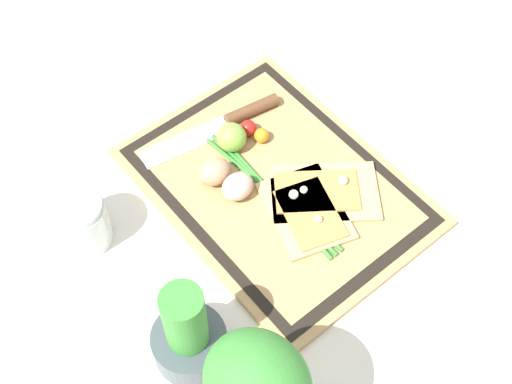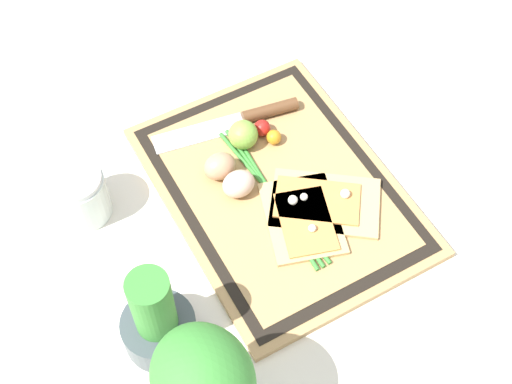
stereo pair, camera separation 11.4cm
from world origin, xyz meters
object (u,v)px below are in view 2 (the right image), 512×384
egg_brown (220,166)px  herb_pot (157,321)px  pizza_slice_far (305,218)px  knife (250,117)px  egg_pink (239,184)px  pizza_slice_near (323,202)px  lime (243,135)px  cherry_tomato_yellow (274,137)px  cherry_tomato_red (262,128)px  sauce_jar (80,197)px

egg_brown → herb_pot: herb_pot is taller
pizza_slice_far → knife: bearing=-5.9°
egg_pink → herb_pot: (-0.16, 0.22, 0.02)m
pizza_slice_near → lime: (0.17, 0.05, 0.02)m
lime → cherry_tomato_yellow: (-0.02, -0.05, -0.01)m
pizza_slice_near → cherry_tomato_red: (0.18, 0.01, 0.01)m
pizza_slice_near → sauce_jar: bearing=61.2°
pizza_slice_near → egg_brown: 0.18m
pizza_slice_far → cherry_tomato_red: (0.19, -0.03, 0.01)m
sauce_jar → pizza_slice_far: bearing=-123.5°
knife → sauce_jar: bearing=94.3°
lime → herb_pot: (-0.25, 0.27, 0.02)m
egg_pink → cherry_tomato_yellow: 0.12m
pizza_slice_far → sauce_jar: size_ratio=1.93×
knife → lime: 0.06m
pizza_slice_near → herb_pot: bearing=103.1°
lime → egg_pink: bearing=147.2°
lime → pizza_slice_far: bearing=-176.0°
pizza_slice_near → egg_pink: size_ratio=3.81×
cherry_tomato_yellow → pizza_slice_near: bearing=-177.5°
cherry_tomato_yellow → herb_pot: herb_pot is taller
herb_pot → lime: bearing=-47.6°
pizza_slice_far → cherry_tomato_yellow: (0.16, -0.04, 0.01)m
sauce_jar → lime: bearing=-93.3°
egg_brown → cherry_tomato_yellow: 0.11m
lime → sauce_jar: bearing=86.7°
knife → cherry_tomato_yellow: bearing=-168.9°
pizza_slice_far → egg_brown: (0.14, 0.08, 0.02)m
cherry_tomato_red → sauce_jar: sauce_jar is taller
lime → cherry_tomato_red: size_ratio=1.78×
cherry_tomato_red → lime: bearing=97.4°
pizza_slice_far → egg_brown: 0.16m
pizza_slice_far → cherry_tomato_red: cherry_tomato_red is taller
pizza_slice_near → cherry_tomato_yellow: 0.15m
cherry_tomato_red → herb_pot: herb_pot is taller
knife → sauce_jar: size_ratio=2.80×
pizza_slice_near → pizza_slice_far: (-0.01, 0.04, 0.00)m
lime → herb_pot: herb_pot is taller
cherry_tomato_yellow → herb_pot: size_ratio=0.15×
pizza_slice_far → egg_brown: size_ratio=3.32×
pizza_slice_far → cherry_tomato_red: 0.19m
cherry_tomato_red → egg_brown: bearing=112.3°
egg_brown → egg_pink: (-0.05, -0.01, 0.00)m
cherry_tomato_red → herb_pot: 0.40m
cherry_tomato_red → herb_pot: bearing=129.1°
pizza_slice_far → herb_pot: (-0.07, 0.28, 0.04)m
cherry_tomato_red → pizza_slice_far: bearing=171.8°
herb_pot → pizza_slice_near: bearing=-76.9°
pizza_slice_near → cherry_tomato_red: 0.18m
pizza_slice_near → knife: size_ratio=0.79×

